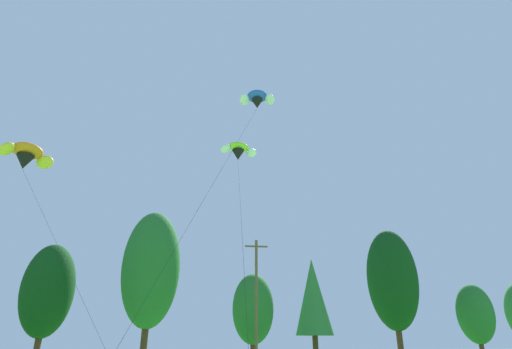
{
  "coord_description": "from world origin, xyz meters",
  "views": [
    {
      "loc": [
        -0.56,
        6.35,
        2.29
      ],
      "look_at": [
        1.9,
        23.87,
        9.55
      ],
      "focal_mm": 28.42,
      "sensor_mm": 36.0,
      "label": 1
    }
  ],
  "objects_px": {
    "parafoil_kite_high_blue_white": "(257,100)",
    "parafoil_kite_mid_lime_white": "(238,151)",
    "parafoil_kite_far_orange": "(26,156)",
    "utility_pole": "(256,298)"
  },
  "relations": [
    {
      "from": "utility_pole",
      "to": "parafoil_kite_high_blue_white",
      "type": "relative_size",
      "value": 0.51
    },
    {
      "from": "parafoil_kite_high_blue_white",
      "to": "parafoil_kite_far_orange",
      "type": "xyz_separation_m",
      "value": [
        -16.66,
        -4.48,
        -8.86
      ]
    },
    {
      "from": "parafoil_kite_high_blue_white",
      "to": "parafoil_kite_far_orange",
      "type": "distance_m",
      "value": 19.4
    },
    {
      "from": "utility_pole",
      "to": "parafoil_kite_far_orange",
      "type": "relative_size",
      "value": 0.85
    },
    {
      "from": "parafoil_kite_high_blue_white",
      "to": "parafoil_kite_far_orange",
      "type": "relative_size",
      "value": 1.66
    },
    {
      "from": "parafoil_kite_high_blue_white",
      "to": "parafoil_kite_mid_lime_white",
      "type": "relative_size",
      "value": 1.67
    },
    {
      "from": "utility_pole",
      "to": "parafoil_kite_mid_lime_white",
      "type": "distance_m",
      "value": 16.36
    },
    {
      "from": "parafoil_kite_high_blue_white",
      "to": "parafoil_kite_mid_lime_white",
      "type": "xyz_separation_m",
      "value": [
        -2.27,
        -6.85,
        -8.65
      ]
    },
    {
      "from": "utility_pole",
      "to": "parafoil_kite_far_orange",
      "type": "xyz_separation_m",
      "value": [
        -17.55,
        -11.38,
        8.09
      ]
    },
    {
      "from": "utility_pole",
      "to": "parafoil_kite_high_blue_white",
      "type": "height_order",
      "value": "parafoil_kite_high_blue_white"
    }
  ]
}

